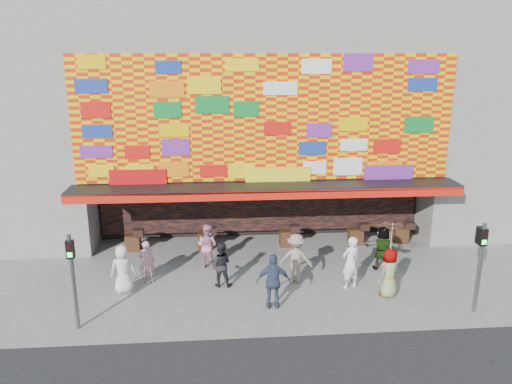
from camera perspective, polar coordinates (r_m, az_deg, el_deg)
ground at (r=17.36m, az=2.34°, el=-11.89°), size 90.00×90.00×0.00m
shop_building at (r=23.70m, az=0.10°, el=8.89°), size 15.20×9.40×10.00m
signal_left at (r=15.69m, az=-20.23°, el=-8.51°), size 0.22×0.20×3.00m
signal_right at (r=17.14m, az=24.27°, el=-6.89°), size 0.22×0.20×3.00m
ped_a at (r=17.92m, az=-14.97°, el=-8.49°), size 0.92×0.69×1.71m
ped_b at (r=18.42m, az=-12.40°, el=-7.80°), size 0.64×0.47×1.61m
ped_c at (r=17.82m, az=-4.07°, el=-8.25°), size 0.85×0.69×1.63m
ped_d at (r=18.08m, az=4.60°, el=-7.56°), size 1.32×0.98×1.83m
ped_e at (r=16.27m, az=2.01°, el=-10.20°), size 1.12×0.53×1.87m
ped_f at (r=19.67m, az=14.25°, el=-6.22°), size 1.67×0.89×1.71m
ped_g at (r=17.63m, az=14.99°, el=-8.90°), size 1.00×0.87×1.72m
ped_h at (r=17.89m, az=10.77°, el=-7.92°), size 0.82×0.68×1.91m
ped_i at (r=19.35m, az=-5.60°, el=-6.12°), size 1.06×0.99×1.74m
parasol at (r=17.14m, az=15.30°, el=-4.89°), size 1.37×1.38×1.90m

